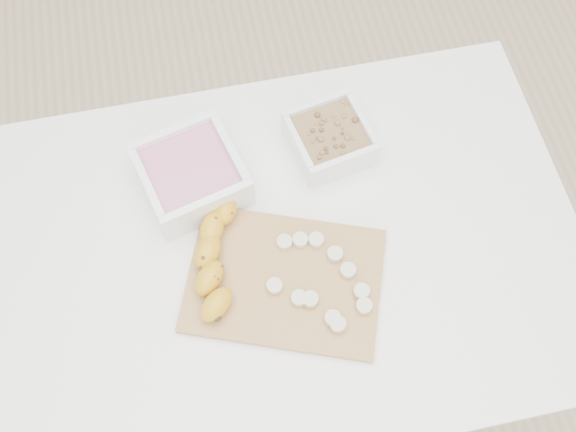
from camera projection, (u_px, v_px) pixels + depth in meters
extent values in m
plane|color=#C6AD89|center=(290.00, 348.00, 1.78)|extent=(3.50, 3.50, 0.00)
cube|color=white|center=(292.00, 251.00, 1.11)|extent=(1.00, 0.70, 0.04)
cylinder|color=white|center=(519.00, 400.00, 1.37)|extent=(0.05, 0.05, 0.71)
cylinder|color=white|center=(87.00, 233.00, 1.54)|extent=(0.05, 0.05, 0.71)
cylinder|color=white|center=(438.00, 168.00, 1.61)|extent=(0.05, 0.05, 0.71)
cube|color=white|center=(192.00, 175.00, 1.11)|extent=(0.20, 0.20, 0.08)
cube|color=#C67491|center=(191.00, 174.00, 1.11)|extent=(0.17, 0.17, 0.04)
cube|color=white|center=(330.00, 139.00, 1.15)|extent=(0.16, 0.16, 0.06)
cube|color=olive|center=(330.00, 138.00, 1.15)|extent=(0.13, 0.13, 0.04)
cube|color=#B07848|center=(285.00, 280.00, 1.06)|extent=(0.38, 0.32, 0.01)
cylinder|color=beige|center=(284.00, 242.00, 1.08)|extent=(0.03, 0.03, 0.01)
cylinder|color=beige|center=(300.00, 240.00, 1.08)|extent=(0.03, 0.03, 0.01)
cylinder|color=beige|center=(316.00, 240.00, 1.08)|extent=(0.03, 0.03, 0.01)
cylinder|color=beige|center=(335.00, 254.00, 1.07)|extent=(0.03, 0.03, 0.01)
cylinder|color=beige|center=(348.00, 270.00, 1.05)|extent=(0.03, 0.03, 0.01)
cylinder|color=beige|center=(362.00, 291.00, 1.04)|extent=(0.03, 0.03, 0.01)
cylinder|color=beige|center=(364.00, 306.00, 1.03)|extent=(0.03, 0.03, 0.01)
cylinder|color=beige|center=(275.00, 286.00, 1.04)|extent=(0.03, 0.03, 0.01)
cylinder|color=beige|center=(299.00, 298.00, 1.03)|extent=(0.03, 0.03, 0.01)
cylinder|color=beige|center=(310.00, 299.00, 1.03)|extent=(0.03, 0.03, 0.01)
cylinder|color=beige|center=(333.00, 318.00, 1.02)|extent=(0.03, 0.03, 0.01)
cylinder|color=beige|center=(338.00, 324.00, 1.01)|extent=(0.03, 0.03, 0.01)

